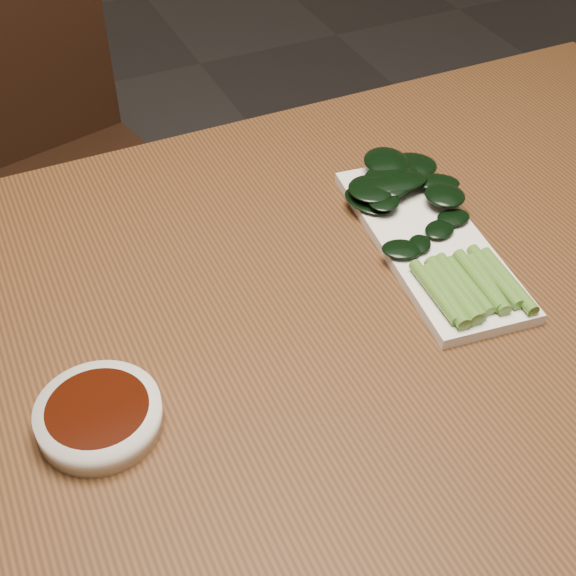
{
  "coord_description": "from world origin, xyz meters",
  "views": [
    {
      "loc": [
        -0.28,
        -0.56,
        1.37
      ],
      "look_at": [
        -0.01,
        0.03,
        0.76
      ],
      "focal_mm": 50.0,
      "sensor_mm": 36.0,
      "label": 1
    }
  ],
  "objects_px": {
    "chair_far": "(52,162)",
    "gai_lan": "(416,207)",
    "table": "(304,356)",
    "serving_plate": "(429,242)",
    "sauce_bowl": "(99,416)"
  },
  "relations": [
    {
      "from": "chair_far",
      "to": "gai_lan",
      "type": "height_order",
      "value": "chair_far"
    },
    {
      "from": "chair_far",
      "to": "serving_plate",
      "type": "xyz_separation_m",
      "value": [
        0.33,
        -0.78,
        0.27
      ]
    },
    {
      "from": "sauce_bowl",
      "to": "gai_lan",
      "type": "bearing_deg",
      "value": 18.05
    },
    {
      "from": "table",
      "to": "chair_far",
      "type": "height_order",
      "value": "chair_far"
    },
    {
      "from": "gai_lan",
      "to": "table",
      "type": "bearing_deg",
      "value": -156.32
    },
    {
      "from": "chair_far",
      "to": "sauce_bowl",
      "type": "distance_m",
      "value": 0.93
    },
    {
      "from": "sauce_bowl",
      "to": "serving_plate",
      "type": "xyz_separation_m",
      "value": [
        0.43,
        0.1,
        -0.01
      ]
    },
    {
      "from": "chair_far",
      "to": "gai_lan",
      "type": "distance_m",
      "value": 0.86
    },
    {
      "from": "table",
      "to": "gai_lan",
      "type": "xyz_separation_m",
      "value": [
        0.19,
        0.08,
        0.1
      ]
    },
    {
      "from": "table",
      "to": "sauce_bowl",
      "type": "xyz_separation_m",
      "value": [
        -0.24,
        -0.06,
        0.09
      ]
    },
    {
      "from": "table",
      "to": "chair_far",
      "type": "xyz_separation_m",
      "value": [
        -0.15,
        0.82,
        -0.19
      ]
    },
    {
      "from": "table",
      "to": "serving_plate",
      "type": "xyz_separation_m",
      "value": [
        0.18,
        0.04,
        0.08
      ]
    },
    {
      "from": "serving_plate",
      "to": "sauce_bowl",
      "type": "bearing_deg",
      "value": -167.22
    },
    {
      "from": "chair_far",
      "to": "serving_plate",
      "type": "bearing_deg",
      "value": -81.43
    },
    {
      "from": "serving_plate",
      "to": "chair_far",
      "type": "bearing_deg",
      "value": 112.82
    }
  ]
}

